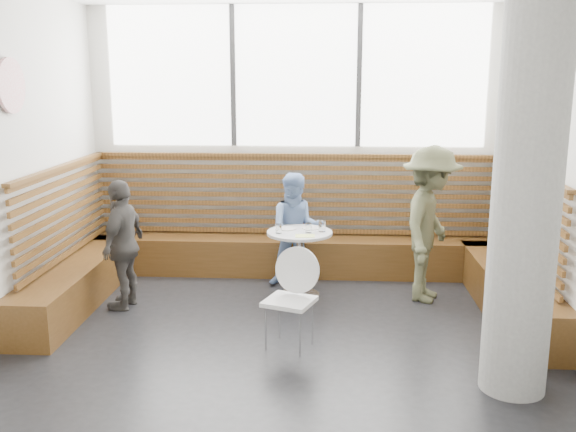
# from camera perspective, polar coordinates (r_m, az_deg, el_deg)

# --- Properties ---
(room) EXTENTS (5.00, 5.00, 3.20)m
(room) POSITION_cam_1_polar(r_m,az_deg,el_deg) (5.38, -0.66, 3.97)
(room) COLOR silver
(room) RESTS_ON ground
(booth) EXTENTS (5.00, 2.50, 1.44)m
(booth) POSITION_cam_1_polar(r_m,az_deg,el_deg) (7.36, 0.37, -3.21)
(booth) COLOR #4A2E12
(booth) RESTS_ON ground
(concrete_column) EXTENTS (0.50, 0.50, 3.20)m
(concrete_column) POSITION_cam_1_polar(r_m,az_deg,el_deg) (4.99, 20.51, 2.48)
(concrete_column) COLOR gray
(concrete_column) RESTS_ON ground
(wall_art) EXTENTS (0.03, 0.50, 0.50)m
(wall_art) POSITION_cam_1_polar(r_m,az_deg,el_deg) (6.38, -23.42, 10.59)
(wall_art) COLOR white
(wall_art) RESTS_ON room
(cafe_table) EXTENTS (0.71, 0.71, 0.73)m
(cafe_table) POSITION_cam_1_polar(r_m,az_deg,el_deg) (7.00, 1.03, -3.03)
(cafe_table) COLOR silver
(cafe_table) RESTS_ON ground
(cafe_chair) EXTENTS (0.42, 0.42, 0.89)m
(cafe_chair) POSITION_cam_1_polar(r_m,az_deg,el_deg) (5.76, 0.17, -6.58)
(cafe_chair) COLOR white
(cafe_chair) RESTS_ON ground
(adult_man) EXTENTS (0.96, 1.23, 1.68)m
(adult_man) POSITION_cam_1_polar(r_m,az_deg,el_deg) (6.98, 12.51, -0.73)
(adult_man) COLOR #4F5136
(adult_man) RESTS_ON ground
(child_back) EXTENTS (0.68, 0.56, 1.31)m
(child_back) POSITION_cam_1_polar(r_m,az_deg,el_deg) (7.33, 0.76, -1.26)
(child_back) COLOR #708FC3
(child_back) RESTS_ON ground
(child_left) EXTENTS (0.44, 0.84, 1.36)m
(child_left) POSITION_cam_1_polar(r_m,az_deg,el_deg) (6.85, -14.43, -2.46)
(child_left) COLOR #474340
(child_left) RESTS_ON ground
(plate_near) EXTENTS (0.20, 0.20, 0.01)m
(plate_near) POSITION_cam_1_polar(r_m,az_deg,el_deg) (7.05, -0.09, -1.12)
(plate_near) COLOR white
(plate_near) RESTS_ON cafe_table
(plate_far) EXTENTS (0.19, 0.19, 0.01)m
(plate_far) POSITION_cam_1_polar(r_m,az_deg,el_deg) (7.08, 2.01, -1.07)
(plate_far) COLOR white
(plate_far) RESTS_ON cafe_table
(glass_left) EXTENTS (0.06, 0.06, 0.10)m
(glass_left) POSITION_cam_1_polar(r_m,az_deg,el_deg) (6.86, -0.83, -1.13)
(glass_left) COLOR white
(glass_left) RESTS_ON cafe_table
(glass_mid) EXTENTS (0.07, 0.07, 0.10)m
(glass_mid) POSITION_cam_1_polar(r_m,az_deg,el_deg) (6.89, 1.83, -1.06)
(glass_mid) COLOR white
(glass_mid) RESTS_ON cafe_table
(glass_right) EXTENTS (0.08, 0.08, 0.12)m
(glass_right) POSITION_cam_1_polar(r_m,az_deg,el_deg) (6.95, 3.04, -0.90)
(glass_right) COLOR white
(glass_right) RESTS_ON cafe_table
(menu_card) EXTENTS (0.21, 0.15, 0.00)m
(menu_card) POSITION_cam_1_polar(r_m,az_deg,el_deg) (6.76, 1.52, -1.77)
(menu_card) COLOR #A5C64C
(menu_card) RESTS_ON cafe_table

